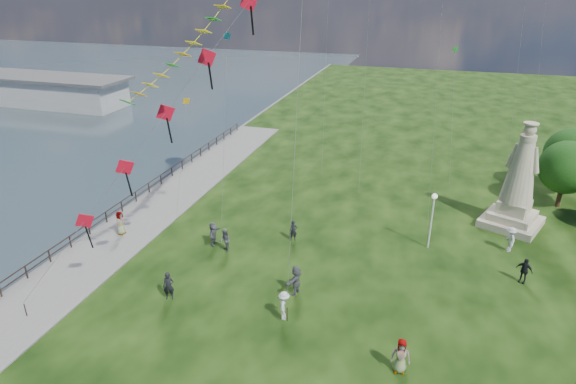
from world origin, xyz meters
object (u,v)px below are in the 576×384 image
(pier_pavilion, at_px, (38,89))
(person_8, at_px, (510,240))
(person_5, at_px, (213,234))
(person_9, at_px, (524,270))
(person_4, at_px, (401,356))
(person_10, at_px, (121,224))
(person_6, at_px, (293,231))
(person_2, at_px, (284,306))
(person_0, at_px, (169,286))
(person_11, at_px, (296,280))
(person_1, at_px, (225,240))
(lamppost, at_px, (433,209))
(statue, at_px, (518,189))

(pier_pavilion, xyz_separation_m, person_8, (64.95, -27.29, -0.93))
(pier_pavilion, relative_size, person_8, 16.52)
(person_5, relative_size, person_8, 0.96)
(person_9, bearing_deg, person_4, -96.71)
(person_4, height_order, person_8, person_4)
(person_10, bearing_deg, person_5, -79.94)
(person_6, bearing_deg, pier_pavilion, 130.90)
(person_2, bearing_deg, pier_pavilion, 35.50)
(person_0, distance_m, person_11, 7.48)
(person_0, height_order, person_2, person_0)
(person_10, bearing_deg, person_11, -98.27)
(person_11, bearing_deg, person_9, 124.33)
(person_1, xyz_separation_m, person_8, (18.77, 5.86, 0.05))
(person_5, distance_m, person_10, 7.14)
(person_11, bearing_deg, lamppost, 149.32)
(person_4, bearing_deg, person_8, 58.80)
(statue, height_order, person_11, statue)
(pier_pavilion, relative_size, person_6, 19.36)
(person_9, xyz_separation_m, person_10, (-27.48, -2.16, 0.04))
(statue, bearing_deg, person_10, -137.21)
(person_6, bearing_deg, person_5, -174.83)
(person_5, relative_size, person_6, 1.12)
(pier_pavilion, xyz_separation_m, lamppost, (59.61, -28.48, 1.17))
(person_8, distance_m, person_11, 15.64)
(person_9, bearing_deg, person_1, -146.73)
(person_0, xyz_separation_m, person_4, (13.51, -1.87, 0.05))
(person_6, height_order, person_10, person_10)
(person_2, relative_size, person_5, 1.00)
(person_2, relative_size, person_6, 1.12)
(statue, relative_size, person_2, 4.68)
(statue, height_order, person_5, statue)
(lamppost, xyz_separation_m, person_2, (-7.34, -10.37, -2.14))
(person_6, bearing_deg, statue, 7.14)
(lamppost, xyz_separation_m, person_8, (5.34, 1.19, -2.10))
(pier_pavilion, height_order, person_8, pier_pavilion)
(pier_pavilion, bearing_deg, person_6, -31.06)
(statue, height_order, person_9, statue)
(pier_pavilion, relative_size, lamppost, 7.19)
(person_0, distance_m, person_10, 9.39)
(person_1, height_order, person_9, person_1)
(person_4, relative_size, person_6, 1.20)
(lamppost, bearing_deg, person_9, -24.28)
(statue, bearing_deg, person_2, -107.48)
(person_0, distance_m, person_8, 22.96)
(statue, height_order, person_1, statue)
(person_0, height_order, person_5, person_0)
(person_9, bearing_deg, person_2, -122.23)
(statue, distance_m, person_0, 25.94)
(statue, distance_m, person_9, 8.32)
(person_2, relative_size, person_11, 0.94)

